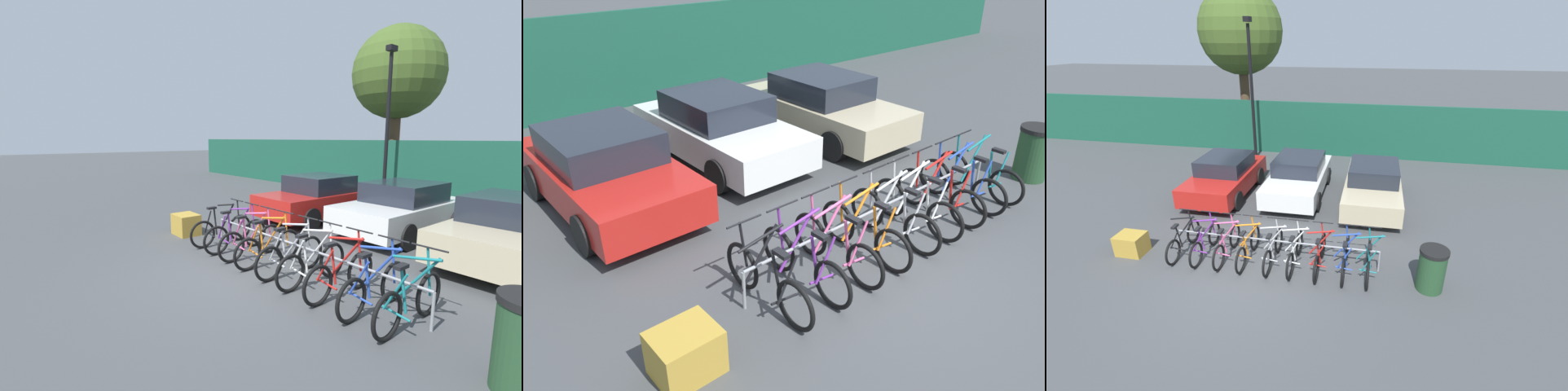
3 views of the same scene
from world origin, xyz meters
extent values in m
plane|color=#424447|center=(0.00, 0.00, 0.00)|extent=(120.00, 120.00, 0.00)
cube|color=#19513D|center=(0.00, 9.50, 1.23)|extent=(36.00, 0.16, 2.46)
cylinder|color=gray|center=(0.64, 0.68, 0.55)|extent=(5.29, 0.04, 0.04)
cylinder|color=gray|center=(-2.00, 0.68, 0.28)|extent=(0.04, 0.04, 0.55)
cylinder|color=gray|center=(3.28, 0.68, 0.28)|extent=(0.04, 0.04, 0.55)
torus|color=black|center=(-1.75, 0.00, 0.33)|extent=(0.06, 0.66, 0.66)
torus|color=black|center=(-1.75, 1.05, 0.33)|extent=(0.06, 0.66, 0.66)
cylinder|color=black|center=(-1.75, 0.68, 0.65)|extent=(0.60, 0.04, 0.76)
cylinder|color=black|center=(-1.75, 0.63, 0.96)|extent=(0.68, 0.04, 0.16)
cylinder|color=black|center=(-1.75, 0.35, 0.59)|extent=(0.14, 0.04, 0.63)
cylinder|color=black|center=(-1.75, 0.15, 0.61)|extent=(0.32, 0.03, 0.58)
cylinder|color=black|center=(-1.75, 0.20, 0.31)|extent=(0.40, 0.03, 0.08)
cylinder|color=black|center=(-1.75, 1.01, 0.68)|extent=(0.12, 0.04, 0.69)
cylinder|color=black|center=(-1.75, 0.97, 1.04)|extent=(0.52, 0.03, 0.03)
cube|color=black|center=(-1.75, 0.25, 0.93)|extent=(0.10, 0.22, 0.05)
torus|color=black|center=(-1.14, 0.00, 0.33)|extent=(0.06, 0.66, 0.66)
torus|color=black|center=(-1.14, 1.05, 0.33)|extent=(0.06, 0.66, 0.66)
cylinder|color=#752D99|center=(-1.14, 0.68, 0.65)|extent=(0.60, 0.04, 0.76)
cylinder|color=#752D99|center=(-1.14, 0.63, 0.96)|extent=(0.68, 0.04, 0.16)
cylinder|color=#752D99|center=(-1.14, 0.35, 0.59)|extent=(0.14, 0.04, 0.63)
cylinder|color=#752D99|center=(-1.14, 0.15, 0.61)|extent=(0.32, 0.03, 0.58)
cylinder|color=#752D99|center=(-1.14, 0.20, 0.31)|extent=(0.40, 0.03, 0.08)
cylinder|color=#752D99|center=(-1.14, 1.01, 0.68)|extent=(0.12, 0.04, 0.69)
cylinder|color=black|center=(-1.14, 0.97, 1.04)|extent=(0.52, 0.03, 0.03)
cube|color=black|center=(-1.14, 0.25, 0.93)|extent=(0.10, 0.22, 0.05)
torus|color=black|center=(-0.54, 0.00, 0.33)|extent=(0.06, 0.66, 0.66)
torus|color=black|center=(-0.54, 1.05, 0.33)|extent=(0.06, 0.66, 0.66)
cylinder|color=#E55993|center=(-0.54, 0.68, 0.65)|extent=(0.60, 0.04, 0.76)
cylinder|color=#E55993|center=(-0.54, 0.63, 0.96)|extent=(0.68, 0.04, 0.16)
cylinder|color=#E55993|center=(-0.54, 0.35, 0.59)|extent=(0.14, 0.04, 0.63)
cylinder|color=#E55993|center=(-0.54, 0.15, 0.61)|extent=(0.32, 0.03, 0.58)
cylinder|color=#E55993|center=(-0.54, 0.20, 0.31)|extent=(0.40, 0.03, 0.08)
cylinder|color=#E55993|center=(-0.54, 1.01, 0.68)|extent=(0.12, 0.04, 0.69)
cylinder|color=black|center=(-0.54, 0.97, 1.04)|extent=(0.52, 0.03, 0.03)
cube|color=black|center=(-0.54, 0.25, 0.93)|extent=(0.10, 0.22, 0.05)
torus|color=black|center=(0.02, 0.00, 0.33)|extent=(0.06, 0.66, 0.66)
torus|color=black|center=(0.02, 1.05, 0.33)|extent=(0.06, 0.66, 0.66)
cylinder|color=orange|center=(0.02, 0.68, 0.65)|extent=(0.60, 0.04, 0.76)
cylinder|color=orange|center=(0.02, 0.63, 0.96)|extent=(0.68, 0.04, 0.16)
cylinder|color=orange|center=(0.02, 0.35, 0.59)|extent=(0.14, 0.04, 0.63)
cylinder|color=orange|center=(0.02, 0.15, 0.61)|extent=(0.32, 0.03, 0.58)
cylinder|color=orange|center=(0.02, 0.20, 0.31)|extent=(0.40, 0.03, 0.08)
cylinder|color=orange|center=(0.02, 1.01, 0.68)|extent=(0.12, 0.04, 0.69)
cylinder|color=black|center=(0.02, 0.97, 1.04)|extent=(0.52, 0.03, 0.03)
cube|color=black|center=(0.02, 0.25, 0.93)|extent=(0.10, 0.22, 0.05)
torus|color=black|center=(0.68, 0.00, 0.33)|extent=(0.06, 0.66, 0.66)
torus|color=black|center=(0.68, 1.05, 0.33)|extent=(0.06, 0.66, 0.66)
cylinder|color=#B7B7BC|center=(0.68, 0.68, 0.65)|extent=(0.60, 0.04, 0.76)
cylinder|color=#B7B7BC|center=(0.68, 0.63, 0.96)|extent=(0.68, 0.04, 0.16)
cylinder|color=#B7B7BC|center=(0.68, 0.35, 0.59)|extent=(0.14, 0.04, 0.63)
cylinder|color=#B7B7BC|center=(0.68, 0.15, 0.61)|extent=(0.32, 0.03, 0.58)
cylinder|color=#B7B7BC|center=(0.68, 0.20, 0.31)|extent=(0.40, 0.03, 0.08)
cylinder|color=#B7B7BC|center=(0.68, 1.01, 0.68)|extent=(0.12, 0.04, 0.69)
cylinder|color=black|center=(0.68, 0.97, 1.04)|extent=(0.52, 0.03, 0.03)
cube|color=black|center=(0.68, 0.25, 0.93)|extent=(0.10, 0.22, 0.05)
torus|color=black|center=(1.24, 0.00, 0.33)|extent=(0.06, 0.66, 0.66)
torus|color=black|center=(1.24, 1.05, 0.33)|extent=(0.06, 0.66, 0.66)
cylinder|color=silver|center=(1.24, 0.68, 0.65)|extent=(0.60, 0.04, 0.76)
cylinder|color=silver|center=(1.24, 0.63, 0.96)|extent=(0.68, 0.04, 0.16)
cylinder|color=silver|center=(1.24, 0.35, 0.59)|extent=(0.14, 0.04, 0.63)
cylinder|color=silver|center=(1.24, 0.15, 0.61)|extent=(0.32, 0.03, 0.58)
cylinder|color=silver|center=(1.24, 0.20, 0.31)|extent=(0.40, 0.03, 0.08)
cylinder|color=silver|center=(1.24, 1.01, 0.68)|extent=(0.12, 0.04, 0.69)
cylinder|color=black|center=(1.24, 0.97, 1.04)|extent=(0.52, 0.03, 0.03)
cube|color=black|center=(1.24, 0.25, 0.93)|extent=(0.10, 0.22, 0.05)
torus|color=black|center=(1.86, 0.00, 0.33)|extent=(0.06, 0.66, 0.66)
torus|color=black|center=(1.86, 1.05, 0.33)|extent=(0.06, 0.66, 0.66)
cylinder|color=red|center=(1.86, 0.68, 0.65)|extent=(0.60, 0.04, 0.76)
cylinder|color=red|center=(1.86, 0.63, 0.96)|extent=(0.68, 0.04, 0.16)
cylinder|color=red|center=(1.86, 0.35, 0.59)|extent=(0.14, 0.04, 0.63)
cylinder|color=red|center=(1.86, 0.15, 0.61)|extent=(0.32, 0.03, 0.58)
cylinder|color=red|center=(1.86, 0.20, 0.31)|extent=(0.40, 0.03, 0.08)
cylinder|color=red|center=(1.86, 1.01, 0.68)|extent=(0.12, 0.04, 0.69)
cylinder|color=black|center=(1.86, 0.97, 1.04)|extent=(0.52, 0.03, 0.03)
cube|color=black|center=(1.86, 0.25, 0.93)|extent=(0.10, 0.22, 0.05)
torus|color=black|center=(2.48, 0.00, 0.33)|extent=(0.06, 0.66, 0.66)
torus|color=black|center=(2.48, 1.05, 0.33)|extent=(0.06, 0.66, 0.66)
cylinder|color=#284CB7|center=(2.48, 0.68, 0.65)|extent=(0.60, 0.04, 0.76)
cylinder|color=#284CB7|center=(2.48, 0.63, 0.96)|extent=(0.68, 0.04, 0.16)
cylinder|color=#284CB7|center=(2.48, 0.35, 0.59)|extent=(0.14, 0.04, 0.63)
cylinder|color=#284CB7|center=(2.48, 0.15, 0.61)|extent=(0.32, 0.03, 0.58)
cylinder|color=#284CB7|center=(2.48, 0.20, 0.31)|extent=(0.40, 0.03, 0.08)
cylinder|color=#284CB7|center=(2.48, 1.01, 0.68)|extent=(0.12, 0.04, 0.69)
cylinder|color=black|center=(2.48, 0.97, 1.04)|extent=(0.52, 0.03, 0.03)
cube|color=black|center=(2.48, 0.25, 0.93)|extent=(0.10, 0.22, 0.05)
torus|color=black|center=(3.03, 0.00, 0.33)|extent=(0.06, 0.66, 0.66)
torus|color=black|center=(3.03, 1.05, 0.33)|extent=(0.06, 0.66, 0.66)
cylinder|color=#197A7F|center=(3.03, 0.68, 0.65)|extent=(0.60, 0.04, 0.76)
cylinder|color=#197A7F|center=(3.03, 0.63, 0.96)|extent=(0.68, 0.04, 0.16)
cylinder|color=#197A7F|center=(3.03, 0.35, 0.59)|extent=(0.14, 0.04, 0.63)
cylinder|color=#197A7F|center=(3.03, 0.15, 0.61)|extent=(0.32, 0.03, 0.58)
cylinder|color=#197A7F|center=(3.03, 0.20, 0.31)|extent=(0.40, 0.03, 0.08)
cylinder|color=#197A7F|center=(3.03, 1.01, 0.68)|extent=(0.12, 0.04, 0.69)
cylinder|color=black|center=(3.03, 0.97, 1.04)|extent=(0.52, 0.03, 0.03)
cube|color=black|center=(3.03, 0.25, 0.93)|extent=(0.10, 0.22, 0.05)
cube|color=red|center=(-2.17, 4.29, 0.57)|extent=(1.80, 3.92, 0.62)
cube|color=#1E232D|center=(-2.17, 4.38, 1.14)|extent=(1.58, 1.80, 0.52)
cylinder|color=black|center=(-3.03, 5.42, 0.32)|extent=(0.20, 0.64, 0.64)
cylinder|color=black|center=(-1.32, 5.42, 0.32)|extent=(0.20, 0.64, 0.64)
cylinder|color=black|center=(-3.03, 3.15, 0.32)|extent=(0.20, 0.64, 0.64)
cylinder|color=black|center=(-1.32, 3.15, 0.32)|extent=(0.20, 0.64, 0.64)
cube|color=silver|center=(0.41, 4.76, 0.57)|extent=(1.80, 4.06, 0.62)
cube|color=#1E232D|center=(0.41, 4.86, 1.14)|extent=(1.58, 1.87, 0.52)
cylinder|color=black|center=(-0.45, 5.93, 0.32)|extent=(0.20, 0.64, 0.64)
cylinder|color=black|center=(1.26, 5.93, 0.32)|extent=(0.20, 0.64, 0.64)
cylinder|color=black|center=(-0.45, 3.58, 0.32)|extent=(0.20, 0.64, 0.64)
cylinder|color=black|center=(1.26, 3.58, 0.32)|extent=(0.20, 0.64, 0.64)
cube|color=#C1B28E|center=(3.01, 4.45, 0.57)|extent=(1.80, 4.10, 0.62)
cube|color=#1E232D|center=(3.01, 4.56, 1.14)|extent=(1.58, 1.89, 0.52)
cylinder|color=black|center=(2.16, 5.64, 0.32)|extent=(0.20, 0.64, 0.64)
cylinder|color=black|center=(3.87, 5.64, 0.32)|extent=(0.20, 0.64, 0.64)
cylinder|color=black|center=(2.16, 3.26, 0.32)|extent=(0.20, 0.64, 0.64)
cylinder|color=black|center=(3.87, 3.26, 0.32)|extent=(0.20, 0.64, 0.64)
cylinder|color=#234728|center=(4.41, 0.25, 0.47)|extent=(0.60, 0.60, 0.95)
cylinder|color=black|center=(4.41, 0.25, 0.99)|extent=(0.63, 0.63, 0.08)
cube|color=#B28C33|center=(-3.09, 0.23, 0.28)|extent=(0.70, 0.56, 0.55)
camera|label=1|loc=(5.26, -3.77, 2.55)|focal=24.00mm
camera|label=2|loc=(-4.86, -3.47, 4.21)|focal=35.00mm
camera|label=3|loc=(2.93, -6.49, 5.23)|focal=24.00mm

